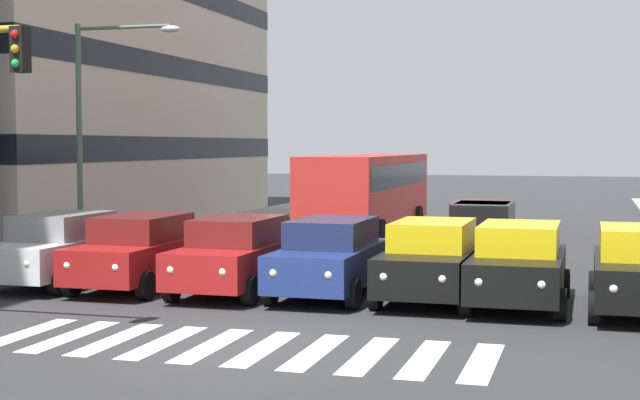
{
  "coord_description": "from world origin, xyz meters",
  "views": [
    {
      "loc": [
        -5.62,
        14.49,
        3.37
      ],
      "look_at": [
        0.47,
        -6.59,
        2.08
      ],
      "focal_mm": 52.72,
      "sensor_mm": 36.0,
      "label": 1
    }
  ],
  "objects_px": {
    "car_1": "(519,264)",
    "car_3": "(330,257)",
    "car_2": "(432,260)",
    "car_row2_0": "(483,233)",
    "car_5": "(140,251)",
    "street_lamp_right": "(97,112)",
    "car_4": "(236,255)",
    "car_row2_1": "(481,231)",
    "bus_behind_traffic": "(368,187)",
    "car_6": "(59,248)"
  },
  "relations": [
    {
      "from": "car_2",
      "to": "street_lamp_right",
      "type": "xyz_separation_m",
      "value": [
        10.36,
        -4.09,
        3.43
      ]
    },
    {
      "from": "car_row2_0",
      "to": "bus_behind_traffic",
      "type": "bearing_deg",
      "value": -52.39
    },
    {
      "from": "street_lamp_right",
      "to": "bus_behind_traffic",
      "type": "bearing_deg",
      "value": -124.15
    },
    {
      "from": "car_row2_0",
      "to": "street_lamp_right",
      "type": "bearing_deg",
      "value": 13.18
    },
    {
      "from": "car_6",
      "to": "bus_behind_traffic",
      "type": "bearing_deg",
      "value": -109.25
    },
    {
      "from": "car_2",
      "to": "car_row2_0",
      "type": "bearing_deg",
      "value": -93.22
    },
    {
      "from": "car_5",
      "to": "car_6",
      "type": "distance_m",
      "value": 2.13
    },
    {
      "from": "car_row2_1",
      "to": "car_5",
      "type": "bearing_deg",
      "value": 46.21
    },
    {
      "from": "car_5",
      "to": "car_row2_0",
      "type": "height_order",
      "value": "same"
    },
    {
      "from": "car_4",
      "to": "car_5",
      "type": "relative_size",
      "value": 1.0
    },
    {
      "from": "car_4",
      "to": "car_5",
      "type": "bearing_deg",
      "value": -0.9
    },
    {
      "from": "car_1",
      "to": "car_row2_0",
      "type": "distance_m",
      "value": 6.98
    },
    {
      "from": "car_2",
      "to": "car_row2_0",
      "type": "xyz_separation_m",
      "value": [
        -0.37,
        -6.61,
        0.0
      ]
    },
    {
      "from": "car_6",
      "to": "street_lamp_right",
      "type": "xyz_separation_m",
      "value": [
        1.38,
        -4.3,
        3.43
      ]
    },
    {
      "from": "car_1",
      "to": "car_6",
      "type": "relative_size",
      "value": 1.0
    },
    {
      "from": "car_1",
      "to": "car_3",
      "type": "bearing_deg",
      "value": -1.83
    },
    {
      "from": "car_4",
      "to": "car_row2_0",
      "type": "relative_size",
      "value": 1.0
    },
    {
      "from": "car_3",
      "to": "car_5",
      "type": "xyz_separation_m",
      "value": [
        4.61,
        0.12,
        0.0
      ]
    },
    {
      "from": "car_1",
      "to": "car_2",
      "type": "height_order",
      "value": "same"
    },
    {
      "from": "car_3",
      "to": "car_1",
      "type": "bearing_deg",
      "value": 178.17
    },
    {
      "from": "bus_behind_traffic",
      "to": "car_5",
      "type": "bearing_deg",
      "value": 79.45
    },
    {
      "from": "car_1",
      "to": "car_row2_1",
      "type": "xyz_separation_m",
      "value": [
        1.6,
        -7.44,
        0.0
      ]
    },
    {
      "from": "car_3",
      "to": "street_lamp_right",
      "type": "relative_size",
      "value": 0.66
    },
    {
      "from": "car_1",
      "to": "bus_behind_traffic",
      "type": "relative_size",
      "value": 0.42
    },
    {
      "from": "car_6",
      "to": "bus_behind_traffic",
      "type": "distance_m",
      "value": 13.85
    },
    {
      "from": "car_5",
      "to": "bus_behind_traffic",
      "type": "xyz_separation_m",
      "value": [
        -2.43,
        -13.04,
        0.97
      ]
    },
    {
      "from": "car_1",
      "to": "street_lamp_right",
      "type": "height_order",
      "value": "street_lamp_right"
    },
    {
      "from": "car_2",
      "to": "car_row2_0",
      "type": "distance_m",
      "value": 6.62
    },
    {
      "from": "car_3",
      "to": "street_lamp_right",
      "type": "bearing_deg",
      "value": -27.25
    },
    {
      "from": "car_6",
      "to": "car_row2_0",
      "type": "height_order",
      "value": "same"
    },
    {
      "from": "car_5",
      "to": "car_row2_0",
      "type": "distance_m",
      "value": 9.94
    },
    {
      "from": "car_5",
      "to": "car_1",
      "type": "bearing_deg",
      "value": 179.95
    },
    {
      "from": "car_5",
      "to": "car_row2_1",
      "type": "distance_m",
      "value": 10.29
    },
    {
      "from": "car_5",
      "to": "car_row2_0",
      "type": "bearing_deg",
      "value": -136.7
    },
    {
      "from": "car_3",
      "to": "car_5",
      "type": "bearing_deg",
      "value": 1.53
    },
    {
      "from": "car_5",
      "to": "street_lamp_right",
      "type": "distance_m",
      "value": 6.52
    },
    {
      "from": "bus_behind_traffic",
      "to": "car_row2_0",
      "type": "bearing_deg",
      "value": 127.61
    },
    {
      "from": "car_1",
      "to": "car_3",
      "type": "xyz_separation_m",
      "value": [
        4.12,
        -0.13,
        0.0
      ]
    },
    {
      "from": "car_2",
      "to": "bus_behind_traffic",
      "type": "relative_size",
      "value": 0.42
    },
    {
      "from": "car_6",
      "to": "car_row2_0",
      "type": "bearing_deg",
      "value": -143.93
    },
    {
      "from": "car_1",
      "to": "car_5",
      "type": "bearing_deg",
      "value": -0.05
    },
    {
      "from": "car_3",
      "to": "car_row2_0",
      "type": "distance_m",
      "value": 7.19
    },
    {
      "from": "car_3",
      "to": "car_row2_1",
      "type": "relative_size",
      "value": 1.0
    },
    {
      "from": "car_3",
      "to": "car_row2_1",
      "type": "distance_m",
      "value": 7.73
    },
    {
      "from": "car_2",
      "to": "bus_behind_traffic",
      "type": "bearing_deg",
      "value": -70.97
    },
    {
      "from": "car_row2_1",
      "to": "bus_behind_traffic",
      "type": "relative_size",
      "value": 0.42
    },
    {
      "from": "bus_behind_traffic",
      "to": "car_2",
      "type": "bearing_deg",
      "value": 109.03
    },
    {
      "from": "car_6",
      "to": "car_row2_1",
      "type": "distance_m",
      "value": 11.86
    },
    {
      "from": "car_2",
      "to": "car_row2_1",
      "type": "relative_size",
      "value": 1.0
    },
    {
      "from": "car_4",
      "to": "car_6",
      "type": "xyz_separation_m",
      "value": [
        4.56,
        -0.04,
        0.0
      ]
    }
  ]
}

